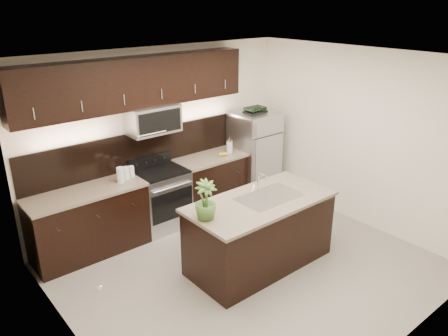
{
  "coord_description": "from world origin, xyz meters",
  "views": [
    {
      "loc": [
        -3.38,
        -3.57,
        3.34
      ],
      "look_at": [
        0.05,
        0.55,
        1.24
      ],
      "focal_mm": 35.0,
      "sensor_mm": 36.0,
      "label": 1
    }
  ],
  "objects": [
    {
      "name": "bananas",
      "position": [
        0.85,
        1.61,
        0.97
      ],
      "size": [
        0.2,
        0.17,
        0.05
      ],
      "primitive_type": "ellipsoid",
      "rotation": [
        0.0,
        0.0,
        -0.34
      ],
      "color": "gold",
      "rests_on": "counter_run"
    },
    {
      "name": "canisters",
      "position": [
        -0.83,
        1.68,
        1.04
      ],
      "size": [
        0.31,
        0.19,
        0.22
      ],
      "rotation": [
        0.0,
        0.0,
        0.42
      ],
      "color": "silver",
      "rests_on": "counter_run"
    },
    {
      "name": "counter_run",
      "position": [
        -0.46,
        1.69,
        0.47
      ],
      "size": [
        3.51,
        0.65,
        0.94
      ],
      "color": "black",
      "rests_on": "ground"
    },
    {
      "name": "upper_fixtures",
      "position": [
        -0.43,
        1.84,
        2.14
      ],
      "size": [
        3.49,
        0.4,
        1.66
      ],
      "color": "black",
      "rests_on": "counter_run"
    },
    {
      "name": "ground",
      "position": [
        0.0,
        0.0,
        0.0
      ],
      "size": [
        4.5,
        4.5,
        0.0
      ],
      "primitive_type": "plane",
      "color": "gray",
      "rests_on": "ground"
    },
    {
      "name": "island",
      "position": [
        0.19,
        -0.01,
        0.47
      ],
      "size": [
        1.96,
        0.96,
        0.94
      ],
      "color": "black",
      "rests_on": "ground"
    },
    {
      "name": "wine_rack",
      "position": [
        1.63,
        1.63,
        1.57
      ],
      "size": [
        0.38,
        0.23,
        0.09
      ],
      "color": "black",
      "rests_on": "refrigerator"
    },
    {
      "name": "french_press",
      "position": [
        1.08,
        1.64,
        1.05
      ],
      "size": [
        0.1,
        0.1,
        0.3
      ],
      "rotation": [
        0.0,
        0.0,
        0.07
      ],
      "color": "silver",
      "rests_on": "counter_run"
    },
    {
      "name": "plant",
      "position": [
        -0.65,
        0.03,
        1.18
      ],
      "size": [
        0.3,
        0.3,
        0.47
      ],
      "primitive_type": "imported",
      "rotation": [
        0.0,
        0.0,
        -0.15
      ],
      "color": "#3E6327",
      "rests_on": "island"
    },
    {
      "name": "room_walls",
      "position": [
        -0.11,
        -0.04,
        1.7
      ],
      "size": [
        4.52,
        4.02,
        2.71
      ],
      "color": "silver",
      "rests_on": "ground"
    },
    {
      "name": "sink_faucet",
      "position": [
        0.34,
        -0.0,
        0.96
      ],
      "size": [
        0.84,
        0.5,
        0.28
      ],
      "color": "silver",
      "rests_on": "island"
    },
    {
      "name": "refrigerator",
      "position": [
        1.63,
        1.63,
        0.77
      ],
      "size": [
        0.74,
        0.67,
        1.53
      ],
      "primitive_type": "cube",
      "color": "#B2B2B7",
      "rests_on": "ground"
    }
  ]
}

